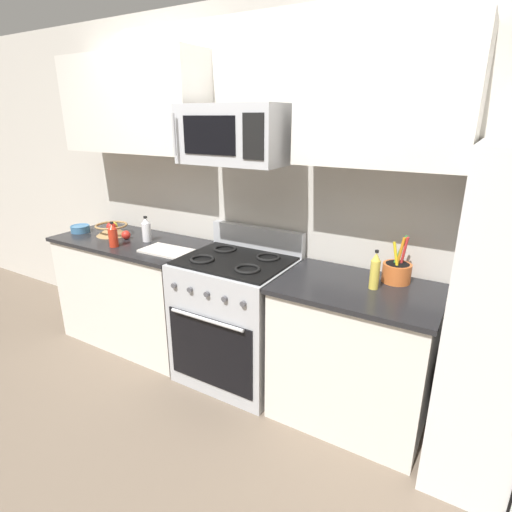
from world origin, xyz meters
TOP-DOWN VIEW (x-y plane):
  - ground_plane at (0.00, 0.00)m, footprint 16.00×16.00m
  - wall_back at (0.00, 1.06)m, footprint 8.00×0.10m
  - counter_left at (-1.03, 0.67)m, footprint 1.28×0.64m
  - range_oven at (-0.00, 0.67)m, footprint 0.76×0.69m
  - counter_right at (0.87, 0.67)m, footprint 0.95×0.64m
  - microwave at (-0.00, 0.70)m, footprint 0.69×0.44m
  - upper_cabinets_left at (-1.04, 0.84)m, footprint 1.27×0.34m
  - upper_cabinets_right at (0.87, 0.84)m, footprint 0.94×0.34m
  - utensil_crock at (1.03, 0.87)m, footprint 0.17×0.17m
  - fruit_basket at (-1.26, 0.69)m, footprint 0.27×0.27m
  - apple_loose at (-1.06, 0.66)m, footprint 0.07×0.07m
  - cutting_board at (-0.56, 0.59)m, footprint 0.38×0.24m
  - bottle_hot_sauce at (-0.99, 0.48)m, footprint 0.07×0.07m
  - bottle_vinegar at (-0.88, 0.71)m, footprint 0.07×0.07m
  - bottle_oil at (0.95, 0.69)m, footprint 0.05×0.05m
  - prep_bowl at (-1.57, 0.61)m, footprint 0.16×0.16m

SIDE VIEW (x-z plane):
  - ground_plane at x=0.00m, z-range 0.00..0.00m
  - counter_left at x=-1.03m, z-range 0.00..0.91m
  - counter_right at x=0.87m, z-range 0.00..0.91m
  - range_oven at x=0.00m, z-range -0.07..1.02m
  - cutting_board at x=-0.56m, z-range 0.91..0.93m
  - prep_bowl at x=-1.57m, z-range 0.91..0.97m
  - apple_loose at x=-1.06m, z-range 0.91..0.98m
  - fruit_basket at x=-1.26m, z-range 0.91..1.02m
  - utensil_crock at x=1.03m, z-range 0.83..1.12m
  - bottle_hot_sauce at x=-0.99m, z-range 0.90..1.10m
  - bottle_vinegar at x=-0.88m, z-range 0.90..1.11m
  - bottle_oil at x=0.95m, z-range 0.90..1.13m
  - wall_back at x=0.00m, z-range 0.00..2.60m
  - microwave at x=0.00m, z-range 1.57..1.93m
  - upper_cabinets_left at x=-1.04m, z-range 1.59..2.31m
  - upper_cabinets_right at x=0.87m, z-range 1.59..2.31m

